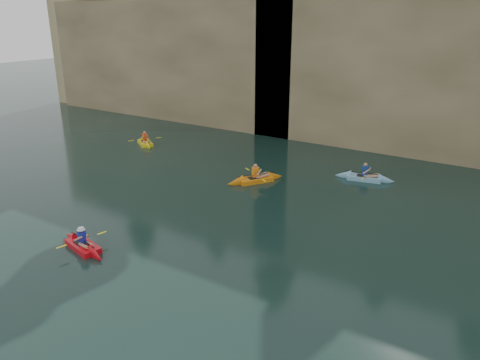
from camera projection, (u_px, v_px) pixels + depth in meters
The scene contains 10 objects.
ground at pixel (178, 310), 15.26m from camera, with size 160.00×160.00×0.00m, color black.
cliff at pixel (420, 55), 36.96m from camera, with size 70.00×16.00×12.00m, color tan.
cliff_slab_west at pixel (166, 59), 41.55m from camera, with size 26.00×2.40×10.56m, color tan.
cliff_slab_center at pixel (424, 69), 30.19m from camera, with size 24.00×2.40×11.40m, color tan.
sea_cave_west at pixel (180, 99), 41.13m from camera, with size 4.50×1.00×4.00m, color black.
sea_cave_center at pixel (329, 122), 34.12m from camera, with size 3.50×1.00×3.20m, color black.
main_kayaker at pixel (83, 245), 19.18m from camera, with size 3.26×2.13×1.18m.
kayaker_orange at pixel (255, 179), 26.76m from camera, with size 2.59×3.37×1.34m.
kayaker_yellow at pixel (145, 143), 34.30m from camera, with size 2.99×2.33×1.26m.
kayaker_ltblue_mid at pixel (364, 177), 27.06m from camera, with size 3.48×2.49×1.29m.
Camera 1 is at (8.71, -9.76, 9.17)m, focal length 35.00 mm.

